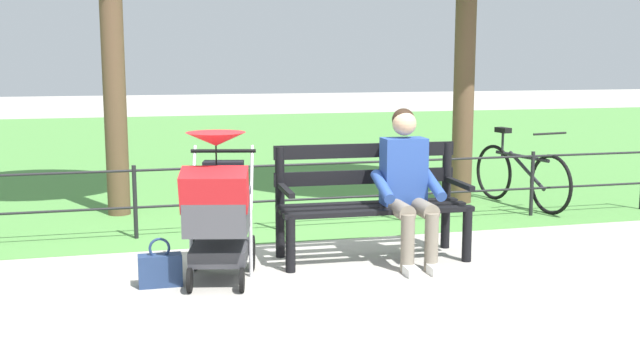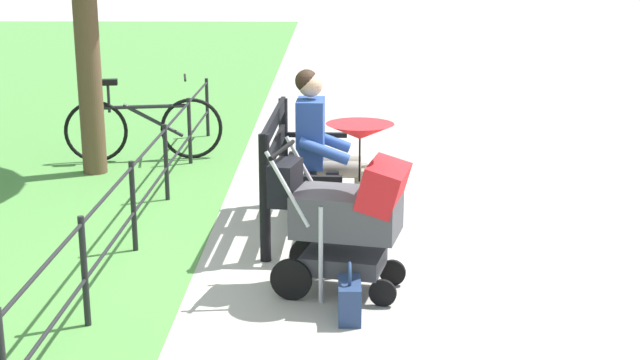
% 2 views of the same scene
% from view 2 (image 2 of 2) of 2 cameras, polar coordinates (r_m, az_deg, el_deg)
% --- Properties ---
extents(ground_plane, '(60.00, 60.00, 0.00)m').
position_cam_2_polar(ground_plane, '(6.87, -0.74, -4.52)').
color(ground_plane, '#ADA89E').
extents(park_bench, '(1.62, 0.66, 0.96)m').
position_cam_2_polar(park_bench, '(7.24, -1.55, 0.83)').
color(park_bench, black).
rests_on(park_bench, ground).
extents(person_on_bench, '(0.55, 0.74, 1.28)m').
position_cam_2_polar(person_on_bench, '(7.44, 0.23, 2.42)').
color(person_on_bench, slate).
rests_on(person_on_bench, ground).
extents(stroller, '(0.68, 0.97, 1.15)m').
position_cam_2_polar(stroller, '(5.92, 1.78, -1.69)').
color(stroller, black).
rests_on(stroller, ground).
extents(handbag, '(0.32, 0.14, 0.37)m').
position_cam_2_polar(handbag, '(5.66, 1.87, -7.50)').
color(handbag, navy).
rests_on(handbag, ground).
extents(park_fence, '(8.32, 0.04, 0.70)m').
position_cam_2_polar(park_fence, '(7.17, -11.23, -0.44)').
color(park_fence, black).
rests_on(park_fence, ground).
extents(bicycle, '(0.46, 1.64, 0.89)m').
position_cam_2_polar(bicycle, '(9.80, -11.06, 3.30)').
color(bicycle, black).
rests_on(bicycle, ground).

